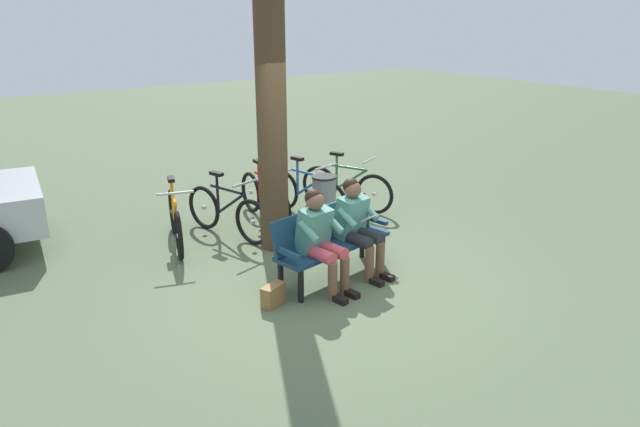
% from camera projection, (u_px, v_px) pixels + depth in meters
% --- Properties ---
extents(ground_plane, '(40.00, 40.00, 0.00)m').
position_uv_depth(ground_plane, '(334.00, 282.00, 7.00)').
color(ground_plane, '#566647').
extents(bench, '(1.66, 0.75, 0.87)m').
position_uv_depth(bench, '(329.00, 238.00, 7.01)').
color(bench, navy).
rests_on(bench, ground).
extents(person_reading, '(0.54, 0.81, 1.20)m').
position_uv_depth(person_reading, '(357.00, 222.00, 7.06)').
color(person_reading, '#4C8C7A').
rests_on(person_reading, ground).
extents(person_companion, '(0.54, 0.81, 1.20)m').
position_uv_depth(person_companion, '(320.00, 236.00, 6.64)').
color(person_companion, '#4C8C7A').
rests_on(person_companion, ground).
extents(handbag, '(0.33, 0.25, 0.24)m').
position_uv_depth(handbag, '(273.00, 295.00, 6.43)').
color(handbag, olive).
rests_on(handbag, ground).
extents(tree_trunk, '(0.39, 0.39, 4.20)m').
position_uv_depth(tree_trunk, '(271.00, 94.00, 7.39)').
color(tree_trunk, '#4C3823').
rests_on(tree_trunk, ground).
extents(litter_bin, '(0.36, 0.36, 0.86)m').
position_uv_depth(litter_bin, '(324.00, 204.00, 8.48)').
color(litter_bin, slate).
rests_on(litter_bin, ground).
extents(bicycle_orange, '(0.77, 1.56, 0.94)m').
position_uv_depth(bicycle_orange, '(346.00, 188.00, 9.49)').
color(bicycle_orange, black).
rests_on(bicycle_orange, ground).
extents(bicycle_blue, '(0.56, 1.65, 0.94)m').
position_uv_depth(bicycle_blue, '(306.00, 194.00, 9.17)').
color(bicycle_blue, black).
rests_on(bicycle_blue, ground).
extents(bicycle_green, '(0.48, 1.68, 0.94)m').
position_uv_depth(bicycle_green, '(265.00, 199.00, 8.95)').
color(bicycle_green, black).
rests_on(bicycle_green, ground).
extents(bicycle_silver, '(0.61, 1.63, 0.94)m').
position_uv_depth(bicycle_silver, '(227.00, 213.00, 8.33)').
color(bicycle_silver, black).
rests_on(bicycle_silver, ground).
extents(bicycle_purple, '(0.63, 1.62, 0.94)m').
position_uv_depth(bicycle_purple, '(175.00, 221.00, 8.01)').
color(bicycle_purple, black).
rests_on(bicycle_purple, ground).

